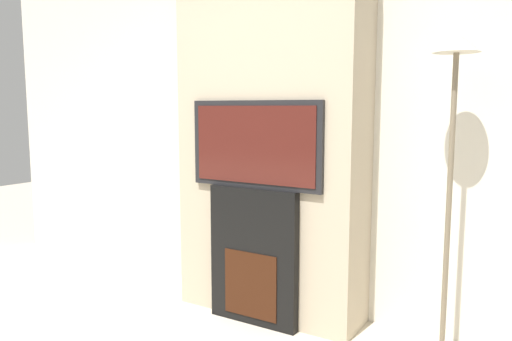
% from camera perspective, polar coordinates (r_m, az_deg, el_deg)
% --- Properties ---
extents(wall_back, '(6.00, 0.06, 2.70)m').
position_cam_1_polar(wall_back, '(3.59, 3.60, 5.86)').
color(wall_back, silver).
rests_on(wall_back, ground_plane).
extents(chimney_breast, '(1.30, 0.40, 2.70)m').
position_cam_1_polar(chimney_breast, '(3.39, 1.77, 5.79)').
color(chimney_breast, tan).
rests_on(chimney_breast, ground_plane).
extents(fireplace, '(0.64, 0.15, 0.91)m').
position_cam_1_polar(fireplace, '(3.37, -0.01, -9.72)').
color(fireplace, black).
rests_on(fireplace, ground_plane).
extents(television, '(0.96, 0.07, 0.57)m').
position_cam_1_polar(television, '(3.23, -0.03, 2.99)').
color(television, black).
rests_on(television, fireplace).
extents(floor_lamp, '(0.28, 0.28, 1.82)m').
position_cam_1_polar(floor_lamp, '(2.89, 21.50, 3.27)').
color(floor_lamp, '#726651').
rests_on(floor_lamp, ground_plane).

